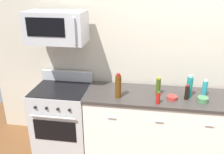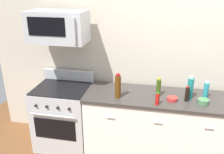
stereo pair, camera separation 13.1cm
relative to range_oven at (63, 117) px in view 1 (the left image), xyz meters
name	(u,v)px [view 1 (the left image)]	position (x,y,z in m)	size (l,w,h in m)	color
back_wall	(182,55)	(1.63, 0.41, 0.88)	(5.59, 0.10, 2.70)	beige
counter_unit	(179,127)	(1.63, 0.00, -0.01)	(2.50, 0.66, 0.92)	white
range_oven	(63,117)	(0.00, 0.00, 0.00)	(0.76, 0.69, 1.07)	#B7BABF
microwave	(56,27)	(0.00, 0.04, 1.28)	(0.74, 0.44, 0.40)	#B7BABF
bottle_sparkling_teal	(189,87)	(1.70, 0.01, 0.59)	(0.07, 0.07, 0.30)	#197F7A
bottle_dish_soap	(205,88)	(1.90, 0.06, 0.56)	(0.06, 0.06, 0.23)	teal
bottle_soy_sauce_dark	(187,92)	(1.66, -0.07, 0.54)	(0.05, 0.05, 0.19)	black
bottle_olive_oil	(158,87)	(1.31, 0.00, 0.57)	(0.06, 0.06, 0.24)	#385114
bottle_hot_sauce_red	(158,98)	(1.31, -0.24, 0.53)	(0.05, 0.05, 0.16)	#B21914
bottle_wine_amber	(118,86)	(0.82, -0.14, 0.60)	(0.08, 0.08, 0.32)	#59330F
bowl_green_glaze	(203,99)	(1.85, -0.11, 0.48)	(0.13, 0.13, 0.06)	#477A4C
bowl_red_small	(172,97)	(1.49, -0.10, 0.47)	(0.13, 0.13, 0.04)	#B72D28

